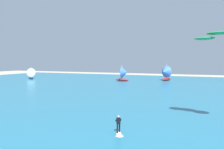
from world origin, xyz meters
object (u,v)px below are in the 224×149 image
object	(u,v)px
kitesurfer	(119,127)
kite	(221,36)
sailboat_mid_left	(31,73)
sailboat_near_shore	(124,74)
sailboat_trailing	(165,73)

from	to	relation	value
kitesurfer	kite	size ratio (longest dim) A/B	0.35
kite	sailboat_mid_left	bearing A→B (deg)	149.17
kite	sailboat_near_shore	world-z (taller)	kite
sailboat_mid_left	sailboat_near_shore	xyz separation A→B (m)	(35.11, 5.43, 0.38)
sailboat_near_shore	sailboat_mid_left	bearing A→B (deg)	-171.21
kitesurfer	sailboat_mid_left	bearing A→B (deg)	140.09
kitesurfer	sailboat_near_shore	xyz separation A→B (m)	(-16.82, 48.87, 1.85)
sailboat_trailing	sailboat_mid_left	bearing A→B (deg)	-165.56
sailboat_mid_left	sailboat_trailing	distance (m)	49.02
kitesurfer	kite	world-z (taller)	kite
kitesurfer	sailboat_near_shore	size ratio (longest dim) A/B	0.37
sailboat_mid_left	sailboat_near_shore	size ratio (longest dim) A/B	0.85
sailboat_mid_left	sailboat_trailing	bearing A→B (deg)	14.44
kitesurfer	kite	distance (m)	14.35
kite	kitesurfer	bearing A→B (deg)	-140.43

